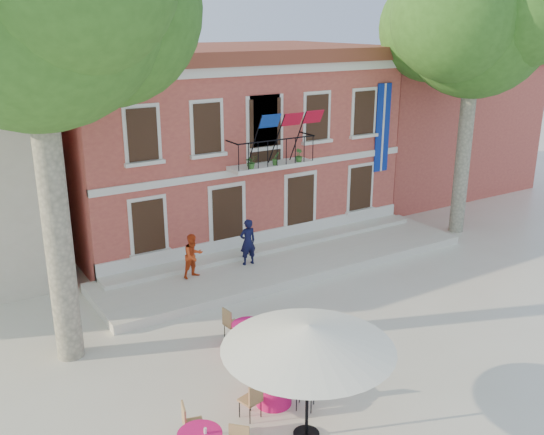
{
  "coord_description": "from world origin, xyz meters",
  "views": [
    {
      "loc": [
        -9.24,
        -12.6,
        8.5
      ],
      "look_at": [
        0.76,
        3.5,
        2.31
      ],
      "focal_mm": 40.0,
      "sensor_mm": 36.0,
      "label": 1
    }
  ],
  "objects": [
    {
      "name": "neighbor_east",
      "position": [
        14.0,
        11.0,
        3.22
      ],
      "size": [
        9.4,
        9.4,
        6.4
      ],
      "color": "#C75A48",
      "rests_on": "ground"
    },
    {
      "name": "main_building",
      "position": [
        2.0,
        9.99,
        3.78
      ],
      "size": [
        13.5,
        9.59,
        7.5
      ],
      "color": "#C75A48",
      "rests_on": "ground"
    },
    {
      "name": "pedestrian_navy",
      "position": [
        0.5,
        4.67,
        1.13
      ],
      "size": [
        0.62,
        0.42,
        1.66
      ],
      "primitive_type": "imported",
      "rotation": [
        0.0,
        0.0,
        3.11
      ],
      "color": "black",
      "rests_on": "terrace"
    },
    {
      "name": "terrace",
      "position": [
        2.0,
        4.4,
        0.15
      ],
      "size": [
        14.0,
        3.4,
        0.3
      ],
      "primitive_type": "cube",
      "color": "silver",
      "rests_on": "ground"
    },
    {
      "name": "cafe_table_3",
      "position": [
        -2.13,
        0.04,
        0.43
      ],
      "size": [
        1.86,
        1.71,
        0.95
      ],
      "color": "#D51464",
      "rests_on": "ground"
    },
    {
      "name": "ground",
      "position": [
        0.0,
        0.0,
        0.0
      ],
      "size": [
        90.0,
        90.0,
        0.0
      ],
      "primitive_type": "plane",
      "color": "beige",
      "rests_on": "ground"
    },
    {
      "name": "pedestrian_orange",
      "position": [
        -1.6,
        4.65,
        1.05
      ],
      "size": [
        0.84,
        0.71,
        1.51
      ],
      "primitive_type": "imported",
      "rotation": [
        0.0,
        0.0,
        0.21
      ],
      "color": "#DA4519",
      "rests_on": "terrace"
    },
    {
      "name": "patio_umbrella",
      "position": [
        -2.87,
        -3.74,
        2.39
      ],
      "size": [
        3.59,
        3.59,
        2.67
      ],
      "color": "black",
      "rests_on": "ground"
    },
    {
      "name": "cafe_table_1",
      "position": [
        -2.83,
        -2.35,
        0.43
      ],
      "size": [
        1.8,
        1.82,
        0.95
      ],
      "color": "#D51464",
      "rests_on": "ground"
    },
    {
      "name": "plane_tree_east",
      "position": [
        10.15,
        3.85,
        8.36
      ],
      "size": [
        5.75,
        5.75,
        11.3
      ],
      "color": "#A59E84",
      "rests_on": "ground"
    }
  ]
}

